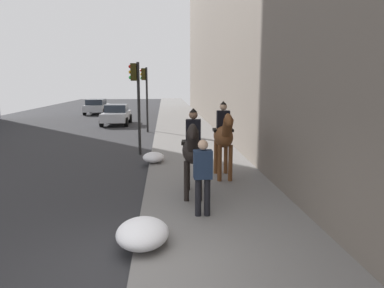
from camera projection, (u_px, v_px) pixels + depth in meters
The scene contains 10 objects.
sidewalk_slab at pixel (245, 266), 5.82m from camera, with size 120.00×3.71×0.12m, color slate.
mounted_horse_near at pixel (193, 149), 8.98m from camera, with size 2.15×0.71×2.27m.
mounted_horse_far at pixel (224, 135), 10.73m from camera, with size 2.15×0.61×2.35m.
pedestrian_greeting at pixel (203, 173), 7.68m from camera, with size 0.27×0.40×1.70m.
car_mid_lane at pixel (97, 106), 33.81m from camera, with size 4.16×2.05×1.44m.
car_far_lane at pixel (116, 114), 25.54m from camera, with size 4.01×1.96×1.44m.
traffic_light_near_curb at pixel (136, 93), 14.59m from camera, with size 0.20×0.44×3.83m.
traffic_light_far_curb at pixel (145, 89), 21.29m from camera, with size 0.20×0.44×3.90m.
snow_pile_near at pixel (143, 233), 6.42m from camera, with size 1.24×0.96×0.43m, color white.
snow_pile_far at pixel (154, 157), 13.08m from camera, with size 1.03×0.79×0.36m, color white.
Camera 1 is at (-5.31, -0.58, 3.03)m, focal length 33.21 mm.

